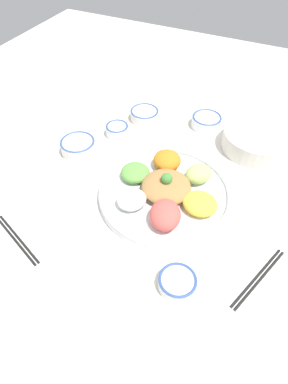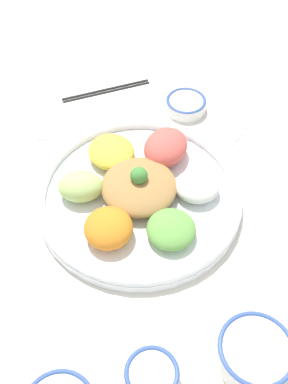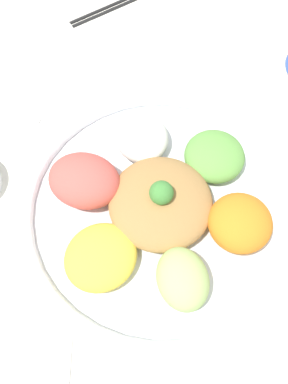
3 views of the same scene
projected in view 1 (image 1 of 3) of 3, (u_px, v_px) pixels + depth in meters
The scene contains 12 objects.
ground_plane at pixel (166, 188), 1.00m from camera, with size 2.40×2.40×0.00m, color silver.
salad_platter at pixel (166, 191), 0.96m from camera, with size 0.40×0.40×0.09m.
sauce_bowl_red at pixel (206, 121), 1.20m from camera, with size 0.11×0.11×0.04m.
rice_bowl_blue at pixel (78, 146), 1.10m from camera, with size 0.12×0.12×0.05m.
sauce_bowl_dark at pixel (117, 130), 1.17m from camera, with size 0.08×0.08×0.04m.
rice_bowl_plain at pixel (144, 114), 1.23m from camera, with size 0.11×0.11×0.04m.
sauce_bowl_far at pixel (177, 282), 0.77m from camera, with size 0.09×0.09×0.03m.
side_serving_bowl at pixel (256, 140), 1.11m from camera, with size 0.23×0.23×0.07m.
chopsticks_pair_near at pixel (259, 278), 0.79m from camera, with size 0.21×0.09×0.01m.
chopsticks_pair_far at pixel (17, 239), 0.87m from camera, with size 0.09×0.20×0.01m.
serving_spoon_main at pixel (263, 213), 0.93m from camera, with size 0.11×0.13×0.01m.
serving_spoon_extra at pixel (116, 289), 0.77m from camera, with size 0.13×0.05×0.01m.
Camera 1 is at (0.65, 0.23, 0.73)m, focal length 30.00 mm.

